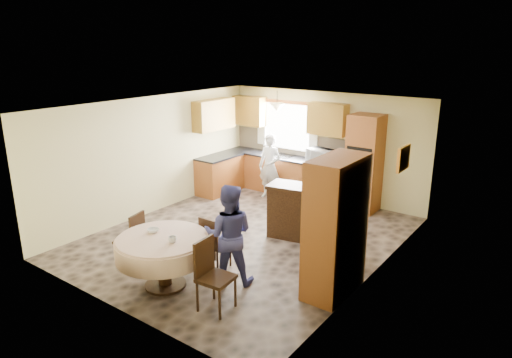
{
  "coord_description": "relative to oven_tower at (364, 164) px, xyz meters",
  "views": [
    {
      "loc": [
        4.87,
        -6.36,
        3.56
      ],
      "look_at": [
        0.01,
        0.3,
        1.09
      ],
      "focal_mm": 32.0,
      "sensor_mm": 36.0,
      "label": 1
    }
  ],
  "objects": [
    {
      "name": "wall_cab_right",
      "position": [
        -1.0,
        0.15,
        0.85
      ],
      "size": [
        0.9,
        0.33,
        0.72
      ],
      "primitive_type": "cube",
      "color": "#B9882E",
      "rests_on": "wall_back"
    },
    {
      "name": "counter_left",
      "position": [
        -3.35,
        -0.89,
        -0.16
      ],
      "size": [
        0.64,
        1.2,
        0.04
      ],
      "primitive_type": "cube",
      "color": "black",
      "rests_on": "base_cab_left"
    },
    {
      "name": "floor",
      "position": [
        -1.15,
        -2.69,
        -1.06
      ],
      "size": [
        5.0,
        6.0,
        0.01
      ],
      "primitive_type": "cube",
      "color": "#6E5A4D",
      "rests_on": "ground"
    },
    {
      "name": "microwave",
      "position": [
        -1.04,
        -0.04,
        0.02
      ],
      "size": [
        0.64,
        0.48,
        0.33
      ],
      "primitive_type": "imported",
      "rotation": [
        0.0,
        0.0,
        -0.15
      ],
      "color": "silver",
      "rests_on": "counter_back"
    },
    {
      "name": "window",
      "position": [
        -2.15,
        0.29,
        0.54
      ],
      "size": [
        1.4,
        0.03,
        1.1
      ],
      "primitive_type": "cube",
      "color": "white",
      "rests_on": "wall_back"
    },
    {
      "name": "backsplash",
      "position": [
        -2.0,
        0.3,
        0.12
      ],
      "size": [
        3.3,
        0.02,
        0.55
      ],
      "primitive_type": "cube",
      "color": "tan",
      "rests_on": "wall_back"
    },
    {
      "name": "bottle_sideboard",
      "position": [
        0.13,
        -2.09,
        0.04
      ],
      "size": [
        0.11,
        0.11,
        0.28
      ],
      "primitive_type": "imported",
      "rotation": [
        0.0,
        0.0,
        -0.02
      ],
      "color": "silver",
      "rests_on": "sideboard"
    },
    {
      "name": "wall_cab_left",
      "position": [
        -3.2,
        0.15,
        0.85
      ],
      "size": [
        0.85,
        0.33,
        0.72
      ],
      "primitive_type": "cube",
      "color": "#B9882E",
      "rests_on": "wall_back"
    },
    {
      "name": "curtain_right",
      "position": [
        -1.4,
        0.24,
        0.59
      ],
      "size": [
        0.22,
        0.02,
        1.15
      ],
      "primitive_type": "cube",
      "color": "white",
      "rests_on": "wall_back"
    },
    {
      "name": "space_heater",
      "position": [
        0.8,
        -2.33,
        -0.77
      ],
      "size": [
        0.5,
        0.42,
        0.59
      ],
      "primitive_type": "cube",
      "rotation": [
        0.0,
        0.0,
        0.34
      ],
      "color": "black",
      "rests_on": "floor"
    },
    {
      "name": "chair_right",
      "position": [
        -0.09,
        -4.88,
        -0.5
      ],
      "size": [
        0.47,
        0.47,
        1.01
      ],
      "rotation": [
        0.0,
        0.0,
        1.65
      ],
      "color": "#36220E",
      "rests_on": "floor"
    },
    {
      "name": "ceiling",
      "position": [
        -1.15,
        -2.69,
        1.44
      ],
      "size": [
        5.0,
        6.0,
        0.01
      ],
      "primitive_type": "cube",
      "color": "white",
      "rests_on": "wall_back"
    },
    {
      "name": "counter_back",
      "position": [
        -2.0,
        0.01,
        -0.16
      ],
      "size": [
        3.3,
        0.64,
        0.04
      ],
      "primitive_type": "cube",
      "color": "black",
      "rests_on": "base_cab_back"
    },
    {
      "name": "wall_left",
      "position": [
        -3.65,
        -2.69,
        0.19
      ],
      "size": [
        0.02,
        6.0,
        2.5
      ],
      "primitive_type": "cube",
      "color": "#D5CB88",
      "rests_on": "floor"
    },
    {
      "name": "oven_tower",
      "position": [
        0.0,
        0.0,
        0.0
      ],
      "size": [
        0.66,
        0.62,
        2.12
      ],
      "primitive_type": "cube",
      "color": "#AD602E",
      "rests_on": "floor"
    },
    {
      "name": "base_cab_left",
      "position": [
        -3.35,
        -0.89,
        -0.62
      ],
      "size": [
        0.6,
        1.2,
        0.88
      ],
      "primitive_type": "cube",
      "color": "#AD602E",
      "rests_on": "floor"
    },
    {
      "name": "person_sink",
      "position": [
        -2.12,
        -0.5,
        -0.3
      ],
      "size": [
        0.59,
        0.42,
        1.53
      ],
      "primitive_type": "imported",
      "rotation": [
        0.0,
        0.0,
        0.09
      ],
      "color": "silver",
      "rests_on": "floor"
    },
    {
      "name": "person_dining",
      "position": [
        -0.35,
        -4.17,
        -0.27
      ],
      "size": [
        0.96,
        0.9,
        1.57
      ],
      "primitive_type": "imported",
      "rotation": [
        0.0,
        0.0,
        3.68
      ],
      "color": "navy",
      "rests_on": "floor"
    },
    {
      "name": "curtain_left",
      "position": [
        -2.9,
        0.24,
        0.59
      ],
      "size": [
        0.22,
        0.02,
        1.15
      ],
      "primitive_type": "cube",
      "color": "white",
      "rests_on": "wall_back"
    },
    {
      "name": "cup_table",
      "position": [
        -0.79,
        -4.9,
        -0.21
      ],
      "size": [
        0.15,
        0.15,
        0.09
      ],
      "primitive_type": "imported",
      "rotation": [
        0.0,
        0.0,
        -0.31
      ],
      "color": "#B2B2B2",
      "rests_on": "dining_table"
    },
    {
      "name": "oven_upper",
      "position": [
        0.0,
        -0.31,
        0.19
      ],
      "size": [
        0.56,
        0.01,
        0.45
      ],
      "primitive_type": "cube",
      "color": "black",
      "rests_on": "oven_tower"
    },
    {
      "name": "wall_cab_side",
      "position": [
        -3.48,
        -0.89,
        0.85
      ],
      "size": [
        0.33,
        1.2,
        0.72
      ],
      "primitive_type": "cube",
      "color": "#B9882E",
      "rests_on": "wall_left"
    },
    {
      "name": "bowl_table",
      "position": [
        -1.3,
        -4.82,
        -0.23
      ],
      "size": [
        0.22,
        0.22,
        0.06
      ],
      "primitive_type": "imported",
      "rotation": [
        0.0,
        0.0,
        -0.25
      ],
      "color": "#B2B2B2",
      "rests_on": "dining_table"
    },
    {
      "name": "cupboard",
      "position": [
        1.07,
        -3.48,
        -0.03
      ],
      "size": [
        0.54,
        1.08,
        2.05
      ],
      "primitive_type": "cube",
      "color": "#AD602E",
      "rests_on": "floor"
    },
    {
      "name": "wall_back",
      "position": [
        -1.15,
        0.31,
        0.19
      ],
      "size": [
        5.0,
        0.02,
        2.5
      ],
      "primitive_type": "cube",
      "color": "#D5CB88",
      "rests_on": "floor"
    },
    {
      "name": "chair_back",
      "position": [
        -0.83,
        -4.01,
        -0.56
      ],
      "size": [
        0.4,
        0.4,
        0.9
      ],
      "rotation": [
        0.0,
        0.0,
        3.16
      ],
      "color": "#36220E",
      "rests_on": "floor"
    },
    {
      "name": "base_cab_back",
      "position": [
        -2.0,
        0.01,
        -0.62
      ],
      "size": [
        3.3,
        0.6,
        0.88
      ],
      "primitive_type": "cube",
      "color": "#AD602E",
      "rests_on": "floor"
    },
    {
      "name": "pendant",
      "position": [
        -2.15,
        -0.19,
        1.06
      ],
      "size": [
        0.36,
        0.36,
        0.18
      ],
      "primitive_type": "cone",
      "rotation": [
        3.14,
        0.0,
        0.0
      ],
      "color": "beige",
      "rests_on": "ceiling"
    },
    {
      "name": "wall_front",
      "position": [
        -1.15,
        -5.69,
        0.19
      ],
      "size": [
        5.0,
        0.02,
        2.5
      ],
      "primitive_type": "cube",
      "color": "#D5CB88",
      "rests_on": "floor"
    },
    {
      "name": "oven_lower",
      "position": [
        0.0,
        -0.31,
        -0.31
      ],
      "size": [
        0.56,
        0.01,
        0.45
      ],
      "primitive_type": "cube",
      "color": "black",
      "rests_on": "oven_tower"
    },
    {
      "name": "chair_left",
      "position": [
        -1.98,
        -4.68,
        -0.55
      ],
      "size": [
        0.48,
        0.48,
        0.92
      ],
      "rotation": [
        0.0,
        0.0,
        -1.33
      ],
      "color": "#36220E",
      "rests_on": "floor"
    },
    {
      "name": "sideboard",
      "position": [
        -0.26,
        -2.09,
        -0.58
      ],
      "size": [
        1.42,
        0.79,
        0.96
      ],
      "primitive_type": "cube",
      "rotation": [
        0.0,
        0.0,
        0.19
      ],
      "color": "#36220E",
      "rests_on": "floor"
    },
    {
      "name": "bowl_sideboard",
      "position": [
        -0.54,
        -2.09,
        -0.07
      ],
      "size": [
        0.23,
        0.23,
        0.06
      ],
      "primitive_type": "imported",
      "rotation": [
        0.0,
        0.0,
        -0.01
      ],
      "color": "#B2B2B2",
      "rests_on": "sideboard"
    },
    {
      "name": "framed_picture",
      "position": [
        1.32,
        -1.52,
        0.62
      ],
      "size": [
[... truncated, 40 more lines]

